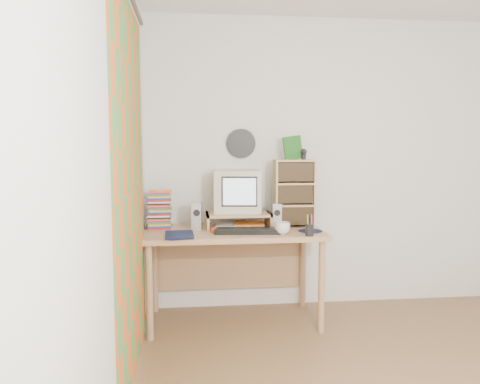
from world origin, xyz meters
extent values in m
plane|color=white|center=(0.00, 1.75, 1.25)|extent=(3.50, 0.00, 3.50)
plane|color=white|center=(-1.75, 0.00, 1.25)|extent=(0.00, 3.50, 3.50)
plane|color=#DA591E|center=(-1.71, 0.48, 1.15)|extent=(0.00, 2.20, 2.20)
cylinder|color=black|center=(-0.93, 1.73, 1.43)|extent=(0.25, 0.02, 0.25)
cube|color=tan|center=(-1.03, 1.38, 0.73)|extent=(1.40, 0.70, 0.04)
cube|color=tan|center=(-1.03, 1.71, 0.38)|extent=(1.33, 0.02, 0.41)
cylinder|color=tan|center=(-1.67, 1.09, 0.35)|extent=(0.05, 0.05, 0.71)
cylinder|color=tan|center=(-0.39, 1.09, 0.35)|extent=(0.05, 0.05, 0.71)
cylinder|color=tan|center=(-1.67, 1.67, 0.35)|extent=(0.05, 0.05, 0.71)
cylinder|color=tan|center=(-0.39, 1.67, 0.35)|extent=(0.05, 0.05, 0.71)
cube|color=tan|center=(-1.23, 1.48, 0.81)|extent=(0.02, 0.30, 0.12)
cube|color=tan|center=(-0.73, 1.48, 0.81)|extent=(0.02, 0.30, 0.12)
cube|color=tan|center=(-0.98, 1.48, 0.86)|extent=(0.52, 0.30, 0.02)
cube|color=beige|center=(-0.98, 1.53, 1.04)|extent=(0.40, 0.40, 0.34)
cube|color=#B2B2B7|center=(-1.32, 1.44, 0.86)|extent=(0.09, 0.09, 0.21)
cube|color=#B2B2B7|center=(-0.68, 1.43, 0.85)|extent=(0.08, 0.08, 0.20)
cube|color=black|center=(-0.94, 1.24, 0.77)|extent=(0.51, 0.22, 0.03)
cube|color=tan|center=(-0.52, 1.49, 1.03)|extent=(0.33, 0.19, 0.55)
imported|color=silver|center=(-0.68, 1.16, 0.80)|extent=(0.12, 0.12, 0.09)
imported|color=#0F1737|center=(-1.55, 1.15, 0.78)|extent=(0.26, 0.20, 0.05)
cylinder|color=#101A35|center=(-0.44, 1.25, 0.75)|extent=(0.20, 0.20, 0.00)
cube|color=red|center=(-1.17, 1.28, 0.77)|extent=(0.08, 0.05, 0.04)
cube|color=#1A5A19|center=(-0.53, 1.51, 1.40)|extent=(0.15, 0.05, 0.19)
camera|label=1|loc=(-1.38, -2.25, 1.43)|focal=35.00mm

